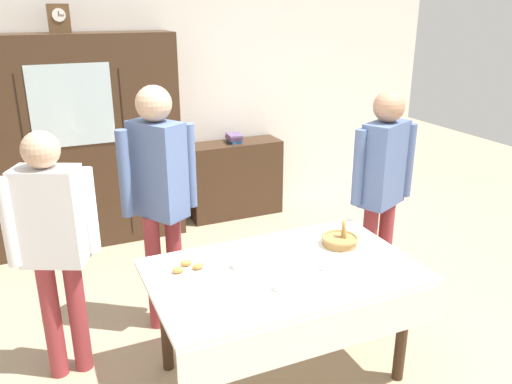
# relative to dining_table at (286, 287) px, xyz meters

# --- Properties ---
(ground_plane) EXTENTS (12.00, 12.00, 0.00)m
(ground_plane) POSITION_rel_dining_table_xyz_m (0.00, 0.23, -0.64)
(ground_plane) COLOR tan
(ground_plane) RESTS_ON ground
(back_wall) EXTENTS (6.40, 0.10, 2.70)m
(back_wall) POSITION_rel_dining_table_xyz_m (0.00, 2.88, 0.71)
(back_wall) COLOR silver
(back_wall) RESTS_ON ground
(dining_table) EXTENTS (1.57, 0.96, 0.75)m
(dining_table) POSITION_rel_dining_table_xyz_m (0.00, 0.00, 0.00)
(dining_table) COLOR #3D2819
(dining_table) RESTS_ON ground
(wall_cabinet) EXTENTS (1.93, 0.46, 1.98)m
(wall_cabinet) POSITION_rel_dining_table_xyz_m (-0.90, 2.59, 0.35)
(wall_cabinet) COLOR #3D2819
(wall_cabinet) RESTS_ON ground
(mantel_clock) EXTENTS (0.18, 0.11, 0.24)m
(mantel_clock) POSITION_rel_dining_table_xyz_m (-0.90, 2.59, 1.46)
(mantel_clock) COLOR brown
(mantel_clock) RESTS_ON wall_cabinet
(bookshelf_low) EXTENTS (1.01, 0.35, 0.83)m
(bookshelf_low) POSITION_rel_dining_table_xyz_m (0.72, 2.64, -0.23)
(bookshelf_low) COLOR #3D2819
(bookshelf_low) RESTS_ON ground
(book_stack) EXTENTS (0.16, 0.22, 0.09)m
(book_stack) POSITION_rel_dining_table_xyz_m (0.72, 2.64, 0.23)
(book_stack) COLOR #2D5184
(book_stack) RESTS_ON bookshelf_low
(tea_cup_mid_left) EXTENTS (0.13, 0.13, 0.06)m
(tea_cup_mid_left) POSITION_rel_dining_table_xyz_m (0.22, -0.09, 0.13)
(tea_cup_mid_left) COLOR white
(tea_cup_mid_left) RESTS_ON dining_table
(tea_cup_center) EXTENTS (0.13, 0.13, 0.06)m
(tea_cup_center) POSITION_rel_dining_table_xyz_m (-0.12, -0.19, 0.13)
(tea_cup_center) COLOR white
(tea_cup_center) RESTS_ON dining_table
(tea_cup_near_right) EXTENTS (0.13, 0.13, 0.06)m
(tea_cup_near_right) POSITION_rel_dining_table_xyz_m (-0.24, 0.14, 0.13)
(tea_cup_near_right) COLOR silver
(tea_cup_near_right) RESTS_ON dining_table
(bread_basket) EXTENTS (0.24, 0.24, 0.16)m
(bread_basket) POSITION_rel_dining_table_xyz_m (0.48, 0.17, 0.14)
(bread_basket) COLOR #9E7542
(bread_basket) RESTS_ON dining_table
(pastry_plate) EXTENTS (0.28, 0.28, 0.05)m
(pastry_plate) POSITION_rel_dining_table_xyz_m (-0.53, 0.23, 0.12)
(pastry_plate) COLOR white
(pastry_plate) RESTS_ON dining_table
(spoon_far_left) EXTENTS (0.12, 0.02, 0.01)m
(spoon_far_left) POSITION_rel_dining_table_xyz_m (0.37, -0.20, 0.11)
(spoon_far_left) COLOR silver
(spoon_far_left) RESTS_ON dining_table
(spoon_far_right) EXTENTS (0.12, 0.02, 0.01)m
(spoon_far_right) POSITION_rel_dining_table_xyz_m (0.55, -0.08, 0.11)
(spoon_far_right) COLOR silver
(spoon_far_right) RESTS_ON dining_table
(person_behind_table_right) EXTENTS (0.52, 0.33, 1.66)m
(person_behind_table_right) POSITION_rel_dining_table_xyz_m (1.05, 0.52, 0.37)
(person_behind_table_right) COLOR #933338
(person_behind_table_right) RESTS_ON ground
(person_behind_table_left) EXTENTS (0.52, 0.41, 1.74)m
(person_behind_table_left) POSITION_rel_dining_table_xyz_m (-0.52, 0.87, 0.43)
(person_behind_table_left) COLOR #933338
(person_behind_table_left) RESTS_ON ground
(person_by_cabinet) EXTENTS (0.52, 0.33, 1.57)m
(person_by_cabinet) POSITION_rel_dining_table_xyz_m (-1.22, 0.60, 0.31)
(person_by_cabinet) COLOR #933338
(person_by_cabinet) RESTS_ON ground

